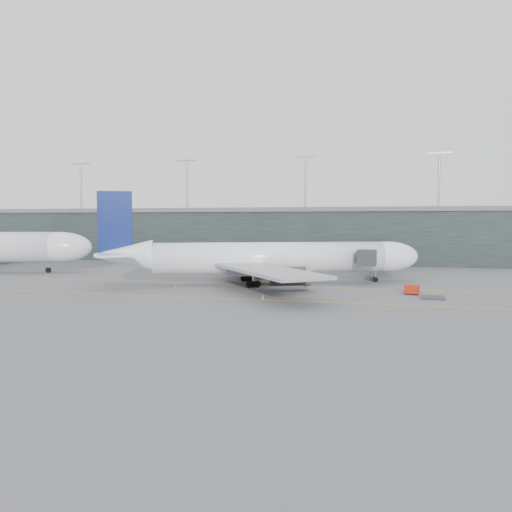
# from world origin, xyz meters

# --- Properties ---
(ground) EXTENTS (320.00, 320.00, 0.00)m
(ground) POSITION_xyz_m (0.00, 0.00, 0.00)
(ground) COLOR slate
(ground) RESTS_ON ground
(taxiline_a) EXTENTS (160.00, 0.25, 0.02)m
(taxiline_a) POSITION_xyz_m (0.00, -4.00, 0.01)
(taxiline_a) COLOR orange
(taxiline_a) RESTS_ON ground
(taxiline_b) EXTENTS (160.00, 0.25, 0.02)m
(taxiline_b) POSITION_xyz_m (0.00, -20.00, 0.01)
(taxiline_b) COLOR orange
(taxiline_b) RESTS_ON ground
(taxiline_lead_main) EXTENTS (0.25, 60.00, 0.02)m
(taxiline_lead_main) POSITION_xyz_m (5.00, 20.00, 0.01)
(taxiline_lead_main) COLOR orange
(taxiline_lead_main) RESTS_ON ground
(terminal) EXTENTS (240.00, 36.00, 29.00)m
(terminal) POSITION_xyz_m (-0.00, 58.00, 7.62)
(terminal) COLOR black
(terminal) RESTS_ON ground
(main_aircraft) EXTENTS (57.33, 52.95, 16.70)m
(main_aircraft) POSITION_xyz_m (5.21, -2.00, 4.69)
(main_aircraft) COLOR white
(main_aircraft) RESTS_ON ground
(jet_bridge) EXTENTS (6.49, 44.38, 6.50)m
(jet_bridge) POSITION_xyz_m (24.04, 23.25, 4.87)
(jet_bridge) COLOR #2B2B30
(jet_bridge) RESTS_ON ground
(gse_cart) EXTENTS (2.40, 1.79, 1.47)m
(gse_cart) POSITION_xyz_m (29.92, -9.44, 0.82)
(gse_cart) COLOR #A81E0C
(gse_cart) RESTS_ON ground
(baggage_dolly) EXTENTS (3.63, 3.03, 0.34)m
(baggage_dolly) POSITION_xyz_m (32.66, -13.11, 0.20)
(baggage_dolly) COLOR #333338
(baggage_dolly) RESTS_ON ground
(uld_a) EXTENTS (2.19, 1.81, 1.89)m
(uld_a) POSITION_xyz_m (-3.60, 10.50, 0.99)
(uld_a) COLOR #39383D
(uld_a) RESTS_ON ground
(uld_b) EXTENTS (2.30, 2.02, 1.79)m
(uld_b) POSITION_xyz_m (-4.10, 11.29, 0.94)
(uld_b) COLOR #39383D
(uld_b) RESTS_ON ground
(uld_c) EXTENTS (2.47, 2.17, 1.93)m
(uld_c) POSITION_xyz_m (0.70, 10.75, 1.01)
(uld_c) COLOR #39383D
(uld_c) RESTS_ON ground
(cone_nose) EXTENTS (0.41, 0.41, 0.65)m
(cone_nose) POSITION_xyz_m (36.32, -5.49, 0.32)
(cone_nose) COLOR #E85F0C
(cone_nose) RESTS_ON ground
(cone_wing_stbd) EXTENTS (0.47, 0.47, 0.75)m
(cone_wing_stbd) POSITION_xyz_m (8.38, -19.85, 0.37)
(cone_wing_stbd) COLOR orange
(cone_wing_stbd) RESTS_ON ground
(cone_wing_port) EXTENTS (0.47, 0.47, 0.74)m
(cone_wing_port) POSITION_xyz_m (8.77, 11.53, 0.37)
(cone_wing_port) COLOR #F73F0D
(cone_wing_port) RESTS_ON ground
(cone_tail) EXTENTS (0.42, 0.42, 0.67)m
(cone_tail) POSITION_xyz_m (-8.86, -11.44, 0.33)
(cone_tail) COLOR orange
(cone_tail) RESTS_ON ground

